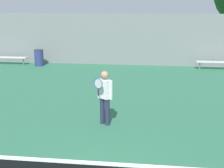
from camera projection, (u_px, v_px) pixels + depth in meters
tennis_player at (105, 95)px, 9.12m from camera, size 0.53×0.51×1.63m
bench_courtside_near at (9, 58)px, 18.17m from camera, size 2.09×0.40×0.43m
bench_courtside_far at (216, 62)px, 16.78m from camera, size 2.04×0.40×0.43m
trash_bin at (39, 58)px, 17.74m from camera, size 0.53×0.53×0.93m
back_fence at (130, 40)px, 17.74m from camera, size 29.95×0.06×2.92m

